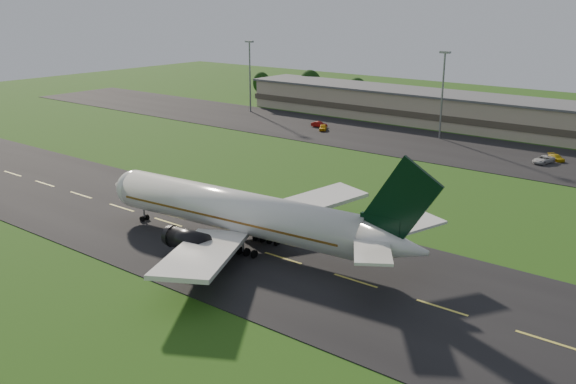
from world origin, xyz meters
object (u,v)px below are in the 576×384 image
Objects in this scene: light_mast_west at (250,68)px; service_vehicle_a at (323,127)px; airliner at (242,213)px; light_mast_centre at (443,85)px; service_vehicle_b at (319,124)px; service_vehicle_d at (556,158)px; terminal at (474,113)px; service_vehicle_c at (543,160)px.

light_mast_west is 4.81× the size of service_vehicle_a.
light_mast_centre reaches higher than airliner.
airliner is 83.57m from service_vehicle_b.
service_vehicle_a is 1.00× the size of service_vehicle_d.
service_vehicle_b is at bearing -12.77° from light_mast_west.
service_vehicle_a is (-36.93, 70.35, -3.84)m from airliner.
light_mast_centre is at bearing -94.95° from terminal.
light_mast_centre is (60.00, 0.00, 0.00)m from light_mast_west.
airliner reaches higher than service_vehicle_b.
service_vehicle_b is at bearing -167.26° from service_vehicle_c.
light_mast_west is 1.00× the size of light_mast_centre.
service_vehicle_b is 0.99× the size of service_vehicle_d.
service_vehicle_a reaches higher than service_vehicle_d.
airliner is at bearing -84.97° from terminal.
terminal is 7.13× the size of light_mast_centre.
light_mast_west is at bearing 125.96° from airliner.
service_vehicle_d is at bearing -38.32° from terminal.
service_vehicle_a is at bearing -164.39° from service_vehicle_c.
light_mast_west is 4.80× the size of service_vehicle_d.
terminal is 34.67m from service_vehicle_d.
service_vehicle_b is (29.69, -6.73, -11.95)m from light_mast_west.
service_vehicle_c is (54.13, 0.54, 0.01)m from service_vehicle_a.
light_mast_centre reaches higher than service_vehicle_c.
airliner is 0.35× the size of terminal.
light_mast_centre is 33.26m from service_vehicle_b.
light_mast_west reaches higher than service_vehicle_b.
airliner is at bearing -88.60° from service_vehicle_c.
light_mast_centre is at bearing 91.83° from airliner.
service_vehicle_b is 57.41m from service_vehicle_c.
light_mast_centre is at bearing 176.57° from service_vehicle_c.
airliner reaches higher than service_vehicle_d.
service_vehicle_c is at bearing -18.47° from light_mast_centre.
service_vehicle_d is (58.79, 1.52, -0.08)m from service_vehicle_b.
light_mast_centre reaches higher than service_vehicle_a.
terminal is 39.25m from service_vehicle_b.
airliner is 80.93m from light_mast_centre.
light_mast_centre is 30.91m from service_vehicle_c.
light_mast_west is 60.00m from light_mast_centre.
light_mast_west and light_mast_centre have the same top height.
service_vehicle_a is 4.30m from service_vehicle_b.
light_mast_centre is at bearing 0.00° from light_mast_west.
service_vehicle_c reaches higher than service_vehicle_d.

